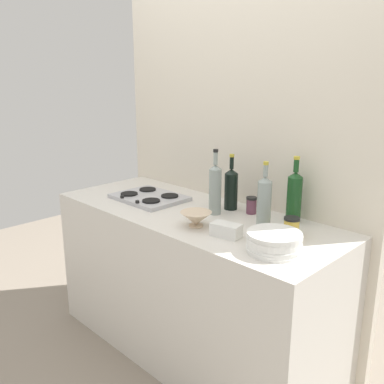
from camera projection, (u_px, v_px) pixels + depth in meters
The scene contains 13 objects.
ground_plane at pixel (192, 347), 2.71m from camera, with size 6.00×6.00×0.00m, color gray.
counter_block at pixel (192, 283), 2.59m from camera, with size 1.80×0.70×0.90m, color silver.
backsplash_panel at pixel (235, 167), 2.67m from camera, with size 1.90×0.06×2.22m, color beige.
stovetop_hob at pixel (149, 197), 2.72m from camera, with size 0.44×0.34×0.04m.
plate_stack at pixel (274, 242), 1.91m from camera, with size 0.25×0.25×0.09m.
wine_bottle_leftmost at pixel (231, 188), 2.49m from camera, with size 0.08×0.08×0.33m.
wine_bottle_mid_left at pixel (294, 196), 2.28m from camera, with size 0.08×0.08×0.36m.
wine_bottle_mid_right at pixel (264, 201), 2.19m from camera, with size 0.07×0.07×0.35m.
wine_bottle_rightmost at pixel (215, 188), 2.40m from camera, with size 0.07×0.07×0.37m.
mixing_bowl at pixel (196, 218), 2.23m from camera, with size 0.17×0.17×0.08m.
butter_dish at pixel (226, 230), 2.09m from camera, with size 0.15×0.08×0.07m, color white.
condiment_jar_front at pixel (251, 205), 2.43m from camera, with size 0.06×0.06×0.10m.
condiment_jar_rear at pixel (292, 226), 2.10m from camera, with size 0.08×0.08×0.09m.
Camera 1 is at (1.66, -1.66, 1.67)m, focal length 40.11 mm.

